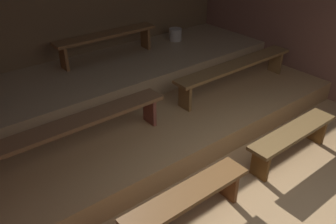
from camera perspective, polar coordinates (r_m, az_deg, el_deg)
The scene contains 11 objects.
ground at distance 5.02m, azimuth 1.01°, elevation -4.65°, with size 6.45×5.43×0.08m, color tan.
wall_back at distance 6.29m, azimuth -13.10°, elevation 15.45°, with size 6.45×0.06×2.59m, color brown.
wall_right at distance 6.51m, azimuth 21.63°, elevation 14.66°, with size 0.06×5.43×2.59m, color brown.
platform_lower at distance 5.45m, azimuth -4.24°, elevation 0.80°, with size 5.65×3.06×0.32m, color #AD8252.
platform_middle at distance 5.85m, azimuth -8.43°, elevation 6.23°, with size 5.65×1.61×0.32m, color #A18460.
bench_floor_left at distance 3.57m, azimuth 3.22°, elevation -14.11°, with size 1.47×0.30×0.43m.
bench_floor_right at distance 4.70m, azimuth 19.79°, elevation -3.75°, with size 1.47×0.30×0.43m.
bench_lower_left at distance 4.14m, azimuth -15.03°, elevation -2.29°, with size 2.35×0.30×0.43m.
bench_lower_right at distance 5.62m, azimuth 11.08°, elevation 7.16°, with size 2.35×0.30×0.43m.
bench_middle_center at distance 5.99m, azimuth -10.05°, elevation 11.89°, with size 1.81×0.30×0.43m.
pail_middle at distance 6.85m, azimuth 1.21°, elevation 12.62°, with size 0.24×0.24×0.23m, color #B2A899.
Camera 1 is at (-2.63, -0.84, 2.84)m, focal length 37.11 mm.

